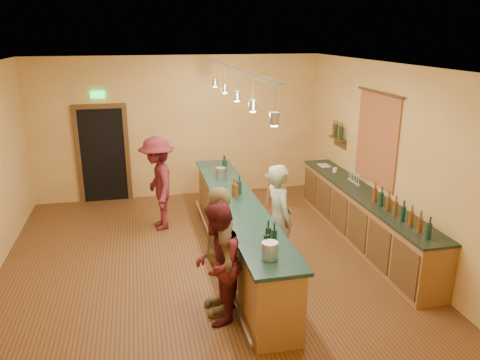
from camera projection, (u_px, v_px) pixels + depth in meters
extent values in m
plane|color=#592A19|center=(202.00, 262.00, 7.83)|extent=(7.00, 7.00, 0.00)
cube|color=silver|center=(197.00, 66.00, 6.86)|extent=(6.50, 7.00, 0.02)
cube|color=#B48E43|center=(179.00, 128.00, 10.60)|extent=(6.50, 0.02, 3.20)
cube|color=#B48E43|center=(254.00, 281.00, 4.09)|extent=(6.50, 0.02, 3.20)
cube|color=#B48E43|center=(388.00, 159.00, 8.02)|extent=(0.02, 7.00, 3.20)
cube|color=black|center=(103.00, 156.00, 10.40)|extent=(0.95, 0.06, 2.10)
cube|color=#463115|center=(79.00, 157.00, 10.27)|extent=(0.10, 0.08, 2.10)
cube|color=#463115|center=(127.00, 154.00, 10.49)|extent=(0.10, 0.08, 2.10)
cube|color=#463115|center=(99.00, 106.00, 10.05)|extent=(1.15, 0.08, 0.10)
cube|color=#19E54C|center=(98.00, 95.00, 9.96)|extent=(0.30, 0.04, 0.15)
cube|color=maroon|center=(377.00, 140.00, 8.31)|extent=(0.03, 1.40, 1.60)
cube|color=#463115|center=(337.00, 138.00, 9.78)|extent=(0.16, 0.55, 0.03)
cube|color=#463115|center=(340.00, 143.00, 9.83)|extent=(0.03, 0.55, 0.18)
cube|color=olive|center=(362.00, 218.00, 8.50)|extent=(0.55, 4.50, 0.90)
cube|color=black|center=(364.00, 194.00, 8.35)|extent=(0.60, 4.55, 0.04)
cylinder|color=silver|center=(335.00, 170.00, 9.54)|extent=(0.09, 0.09, 0.09)
cube|color=silver|center=(324.00, 165.00, 10.01)|extent=(0.22, 0.30, 0.01)
cube|color=olive|center=(237.00, 231.00, 7.81)|extent=(0.60, 5.00, 1.00)
cube|color=#143028|center=(237.00, 202.00, 7.65)|extent=(0.70, 5.10, 0.05)
cylinder|color=silver|center=(216.00, 252.00, 7.84)|extent=(0.05, 5.00, 0.05)
cylinder|color=silver|center=(270.00, 251.00, 5.64)|extent=(0.20, 0.20, 0.22)
cylinder|color=silver|center=(221.00, 173.00, 8.71)|extent=(0.20, 0.20, 0.22)
cube|color=silver|center=(237.00, 70.00, 7.01)|extent=(0.06, 4.60, 0.05)
cylinder|color=silver|center=(275.00, 101.00, 5.20)|extent=(0.01, 0.01, 0.35)
cylinder|color=#A5A5AD|center=(274.00, 118.00, 5.26)|extent=(0.11, 0.11, 0.14)
cylinder|color=#FFEABF|center=(274.00, 125.00, 5.29)|extent=(0.08, 0.08, 0.02)
cylinder|color=silver|center=(253.00, 90.00, 6.13)|extent=(0.01, 0.01, 0.35)
cylinder|color=#A5A5AD|center=(253.00, 105.00, 6.19)|extent=(0.11, 0.11, 0.14)
cylinder|color=#FFEABF|center=(253.00, 111.00, 6.22)|extent=(0.08, 0.08, 0.02)
cylinder|color=silver|center=(237.00, 82.00, 7.06)|extent=(0.01, 0.01, 0.35)
cylinder|color=#A5A5AD|center=(237.00, 96.00, 7.12)|extent=(0.11, 0.11, 0.14)
cylinder|color=#FFEABF|center=(237.00, 101.00, 7.15)|extent=(0.08, 0.08, 0.02)
cylinder|color=silver|center=(225.00, 76.00, 7.99)|extent=(0.01, 0.01, 0.35)
cylinder|color=#A5A5AD|center=(225.00, 88.00, 8.05)|extent=(0.11, 0.11, 0.14)
cylinder|color=#FFEABF|center=(225.00, 93.00, 8.08)|extent=(0.08, 0.08, 0.02)
cylinder|color=silver|center=(215.00, 72.00, 8.92)|extent=(0.01, 0.01, 0.35)
cylinder|color=#A5A5AD|center=(215.00, 82.00, 8.98)|extent=(0.11, 0.11, 0.14)
cylinder|color=#FFEABF|center=(215.00, 87.00, 9.01)|extent=(0.08, 0.08, 0.02)
imported|color=gray|center=(279.00, 219.00, 7.30)|extent=(0.50, 0.69, 1.78)
imported|color=#59191E|center=(217.00, 263.00, 6.04)|extent=(0.84, 0.96, 1.65)
imported|color=#997A51|center=(220.00, 250.00, 6.23)|extent=(0.46, 1.06, 1.80)
imported|color=#59191E|center=(158.00, 183.00, 8.94)|extent=(0.81, 1.25, 1.82)
cylinder|color=#A6724B|center=(273.00, 176.00, 10.05)|extent=(0.36, 0.36, 0.04)
cylinder|color=#A6724B|center=(279.00, 192.00, 10.19)|extent=(0.04, 0.04, 0.70)
cylinder|color=#A6724B|center=(268.00, 191.00, 10.26)|extent=(0.04, 0.04, 0.70)
cylinder|color=#A6724B|center=(271.00, 194.00, 10.03)|extent=(0.04, 0.04, 0.70)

